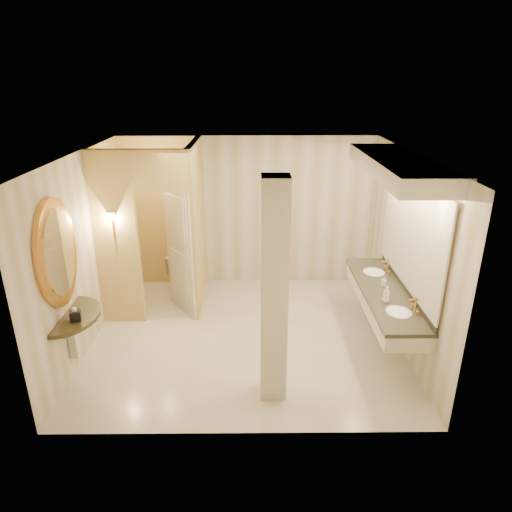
# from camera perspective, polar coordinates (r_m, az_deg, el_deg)

# --- Properties ---
(floor) EXTENTS (4.50, 4.50, 0.00)m
(floor) POSITION_cam_1_polar(r_m,az_deg,el_deg) (6.96, -1.31, -9.97)
(floor) COLOR beige
(floor) RESTS_ON ground
(ceiling) EXTENTS (4.50, 4.50, 0.00)m
(ceiling) POSITION_cam_1_polar(r_m,az_deg,el_deg) (6.00, -1.53, 12.55)
(ceiling) COLOR silver
(ceiling) RESTS_ON wall_back
(wall_back) EXTENTS (4.50, 0.02, 2.70)m
(wall_back) POSITION_cam_1_polar(r_m,az_deg,el_deg) (8.26, -1.22, 5.48)
(wall_back) COLOR beige
(wall_back) RESTS_ON floor
(wall_front) EXTENTS (4.50, 0.02, 2.70)m
(wall_front) POSITION_cam_1_polar(r_m,az_deg,el_deg) (4.55, -1.76, -8.70)
(wall_front) COLOR beige
(wall_front) RESTS_ON floor
(wall_left) EXTENTS (0.02, 4.00, 2.70)m
(wall_left) POSITION_cam_1_polar(r_m,az_deg,el_deg) (6.78, -20.79, 0.36)
(wall_left) COLOR beige
(wall_left) RESTS_ON floor
(wall_right) EXTENTS (0.02, 4.00, 2.70)m
(wall_right) POSITION_cam_1_polar(r_m,az_deg,el_deg) (6.71, 18.18, 0.49)
(wall_right) COLOR beige
(wall_right) RESTS_ON floor
(toilet_closet) EXTENTS (1.50, 1.55, 2.70)m
(toilet_closet) POSITION_cam_1_polar(r_m,az_deg,el_deg) (7.36, -10.17, 3.39)
(toilet_closet) COLOR #D9CA71
(toilet_closet) RESTS_ON floor
(wall_sconce) EXTENTS (0.14, 0.14, 0.42)m
(wall_sconce) POSITION_cam_1_polar(r_m,az_deg,el_deg) (6.94, -17.53, 4.60)
(wall_sconce) COLOR #BD843C
(wall_sconce) RESTS_ON toilet_closet
(vanity) EXTENTS (0.75, 2.52, 2.09)m
(vanity) POSITION_cam_1_polar(r_m,az_deg,el_deg) (6.33, 16.78, 2.07)
(vanity) COLOR beige
(vanity) RESTS_ON floor
(console_shelf) EXTENTS (1.03, 1.03, 1.97)m
(console_shelf) POSITION_cam_1_polar(r_m,az_deg,el_deg) (6.00, -23.20, -2.78)
(console_shelf) COLOR black
(console_shelf) RESTS_ON floor
(pillar) EXTENTS (0.31, 0.31, 2.70)m
(pillar) POSITION_cam_1_polar(r_m,az_deg,el_deg) (5.17, 2.29, -4.78)
(pillar) COLOR beige
(pillar) RESTS_ON floor
(tissue_box) EXTENTS (0.16, 0.16, 0.13)m
(tissue_box) POSITION_cam_1_polar(r_m,az_deg,el_deg) (5.99, -21.66, -6.93)
(tissue_box) COLOR black
(tissue_box) RESTS_ON console_shelf
(toilet) EXTENTS (0.64, 0.82, 0.74)m
(toilet) POSITION_cam_1_polar(r_m,az_deg,el_deg) (8.35, -8.76, -1.73)
(toilet) COLOR white
(toilet) RESTS_ON floor
(soap_bottle_a) EXTENTS (0.07, 0.07, 0.13)m
(soap_bottle_a) POSITION_cam_1_polar(r_m,az_deg,el_deg) (6.70, 15.67, -3.07)
(soap_bottle_a) COLOR beige
(soap_bottle_a) RESTS_ON vanity
(soap_bottle_b) EXTENTS (0.10, 0.10, 0.12)m
(soap_bottle_b) POSITION_cam_1_polar(r_m,az_deg,el_deg) (6.24, 15.90, -5.02)
(soap_bottle_b) COLOR silver
(soap_bottle_b) RESTS_ON vanity
(soap_bottle_c) EXTENTS (0.10, 0.10, 0.23)m
(soap_bottle_c) POSITION_cam_1_polar(r_m,az_deg,el_deg) (6.22, 15.98, -4.61)
(soap_bottle_c) COLOR #C6B28C
(soap_bottle_c) RESTS_ON vanity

